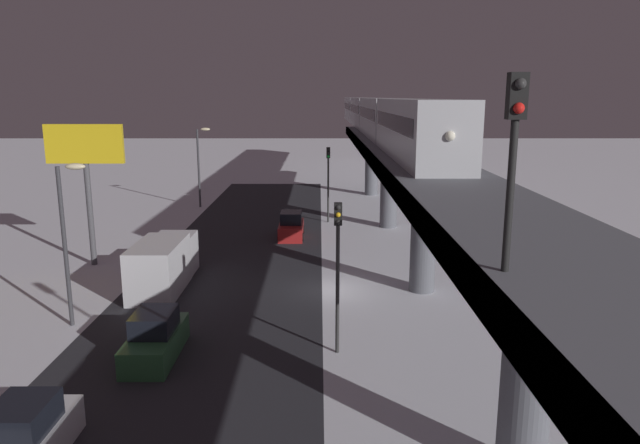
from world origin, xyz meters
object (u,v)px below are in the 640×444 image
Objects in this scene: rail_signal at (514,139)px; sedan_white at (24,441)px; traffic_light_mid at (328,173)px; sedan_red at (291,227)px; traffic_light_near at (338,256)px; subway_train at (373,114)px; box_truck at (164,264)px; commercial_billboard at (85,158)px; sedan_green at (155,339)px.

rail_signal is 15.68m from sedan_white.
sedan_white is 34.98m from traffic_light_mid.
sedan_red is 0.66× the size of traffic_light_near.
traffic_light_near is at bearing -140.69° from sedan_white.
rail_signal reaches higher than subway_train.
commercial_billboard reaches higher than box_truck.
sedan_red is at bearing -102.43° from sedan_green.
sedan_white is (1.80, 7.22, -0.00)m from sedan_green.
box_truck is 1.16× the size of traffic_light_mid.
rail_signal is at bearing 127.02° from commercial_billboard.
subway_train reaches higher than box_truck.
traffic_light_near is at bearing -74.49° from rail_signal.
subway_train reaches higher than commercial_billboard.
box_truck is 0.83× the size of commercial_billboard.
rail_signal is at bearing 164.04° from sedan_white.
sedan_green and sedan_white have the same top height.
subway_train is 22.17m from sedan_red.
traffic_light_mid is at bearing 70.16° from subway_train.
subway_train is 17.62× the size of sedan_red.
box_truck is at bearing 61.18° from traffic_light_mid.
sedan_green is at bearing 72.74° from subway_train.
rail_signal is 33.41m from sedan_red.
subway_train is at bearing -97.10° from traffic_light_near.
subway_train is 33.34m from commercial_billboard.
subway_train is 40.17m from traffic_light_near.
rail_signal is at bearing 94.77° from traffic_light_mid.
sedan_green is at bearing -102.43° from sedan_red.
commercial_billboard is at bearing 40.18° from traffic_light_mid.
traffic_light_mid is (-2.90, -5.46, 3.41)m from sedan_red.
traffic_light_near is 1.00× the size of traffic_light_mid.
rail_signal reaches higher than traffic_light_mid.
rail_signal is 37.63m from traffic_light_mid.
traffic_light_near and traffic_light_mid have the same top height.
sedan_green is at bearing 3.03° from traffic_light_near.
traffic_light_near is at bearing -81.94° from sedan_red.
subway_train is 50.81m from rail_signal.
subway_train is at bearing -92.07° from rail_signal.
sedan_red is 0.96× the size of sedan_green.
sedan_red is 15.56m from commercial_billboard.
traffic_light_mid is at bearing 62.03° from sedan_red.
rail_signal reaches higher than traffic_light_near.
rail_signal is 24.94m from box_truck.
traffic_light_near is at bearing 139.24° from commercial_billboard.
sedan_white is at bearing 39.31° from traffic_light_near.
box_truck is 1.16× the size of traffic_light_near.
subway_train reaches higher than sedan_red.
box_truck is at bearing 142.15° from commercial_billboard.
traffic_light_mid is at bearing -139.82° from commercial_billboard.
box_truck is 19.91m from traffic_light_mid.
subway_train is 16.83× the size of sedan_green.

